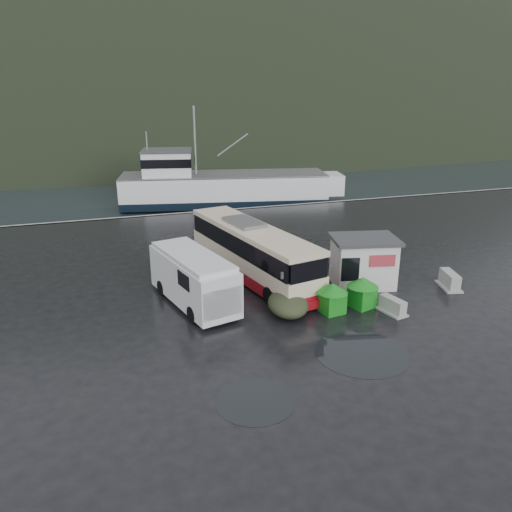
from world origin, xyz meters
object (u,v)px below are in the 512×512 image
object	(u,v)px
jersey_barrier_b	(449,287)
waste_bin_right	(331,312)
white_van	(194,303)
fishing_trawler	(224,191)
ticket_kiosk	(362,285)
waste_bin_left	(361,306)
dome_tent	(288,314)
jersey_barrier_a	(392,313)
coach_bus	(252,277)

from	to	relation	value
jersey_barrier_b	waste_bin_right	bearing A→B (deg)	-173.50
white_van	jersey_barrier_b	world-z (taller)	white_van
white_van	fishing_trawler	world-z (taller)	fishing_trawler
ticket_kiosk	jersey_barrier_b	world-z (taller)	ticket_kiosk
waste_bin_right	ticket_kiosk	distance (m)	4.12
jersey_barrier_b	waste_bin_left	bearing A→B (deg)	-172.94
waste_bin_left	dome_tent	distance (m)	3.77
waste_bin_left	jersey_barrier_a	xyz separation A→B (m)	(1.04, -1.09, 0.00)
jersey_barrier_a	waste_bin_right	bearing A→B (deg)	160.91
waste_bin_right	ticket_kiosk	size ratio (longest dim) A/B	0.43
dome_tent	jersey_barrier_a	distance (m)	5.00
fishing_trawler	waste_bin_right	bearing A→B (deg)	-83.19
coach_bus	dome_tent	distance (m)	5.12
coach_bus	ticket_kiosk	xyz separation A→B (m)	(5.36, -2.92, 0.00)
waste_bin_right	dome_tent	xyz separation A→B (m)	(-2.06, 0.47, 0.00)
white_van	fishing_trawler	bearing A→B (deg)	58.54
waste_bin_left	jersey_barrier_b	size ratio (longest dim) A/B	0.88
coach_bus	jersey_barrier_b	size ratio (longest dim) A/B	6.40
coach_bus	white_van	xyz separation A→B (m)	(-3.84, -2.56, 0.00)
coach_bus	ticket_kiosk	size ratio (longest dim) A/B	3.24
white_van	dome_tent	bearing A→B (deg)	-46.35
coach_bus	white_van	size ratio (longest dim) A/B	1.76
waste_bin_left	fishing_trawler	distance (m)	29.50
jersey_barrier_a	fishing_trawler	size ratio (longest dim) A/B	0.06
dome_tent	jersey_barrier_a	world-z (taller)	dome_tent
jersey_barrier_b	fishing_trawler	size ratio (longest dim) A/B	0.07
ticket_kiosk	fishing_trawler	size ratio (longest dim) A/B	0.14
dome_tent	coach_bus	bearing A→B (deg)	91.77
dome_tent	jersey_barrier_a	bearing A→B (deg)	-16.49
dome_tent	ticket_kiosk	bearing A→B (deg)	22.90
waste_bin_right	ticket_kiosk	world-z (taller)	ticket_kiosk
white_van	jersey_barrier_b	bearing A→B (deg)	-23.01
jersey_barrier_a	dome_tent	bearing A→B (deg)	163.51
waste_bin_right	fishing_trawler	world-z (taller)	fishing_trawler
ticket_kiosk	coach_bus	bearing A→B (deg)	163.94
waste_bin_left	jersey_barrier_b	bearing A→B (deg)	7.06
waste_bin_right	fishing_trawler	size ratio (longest dim) A/B	0.06
jersey_barrier_a	ticket_kiosk	bearing A→B (deg)	83.64
fishing_trawler	white_van	bearing A→B (deg)	-96.20
dome_tent	fishing_trawler	distance (m)	29.50
waste_bin_right	jersey_barrier_a	distance (m)	2.90
jersey_barrier_a	fishing_trawler	world-z (taller)	fishing_trawler
waste_bin_right	dome_tent	size ratio (longest dim) A/B	0.56
coach_bus	waste_bin_left	distance (m)	6.71
fishing_trawler	dome_tent	bearing A→B (deg)	-87.25
dome_tent	fishing_trawler	size ratio (longest dim) A/B	0.11
white_van	waste_bin_right	bearing A→B (deg)	-40.34
coach_bus	jersey_barrier_a	xyz separation A→B (m)	(4.95, -6.54, 0.00)
white_van	ticket_kiosk	bearing A→B (deg)	-16.02
waste_bin_right	jersey_barrier_a	size ratio (longest dim) A/B	1.00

